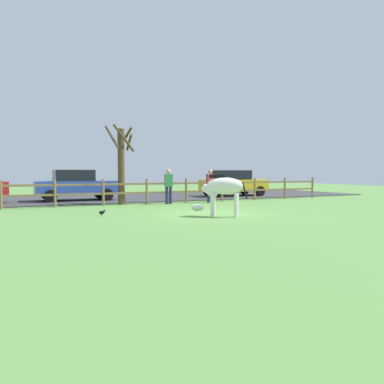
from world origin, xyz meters
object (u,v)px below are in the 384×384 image
(visitor_left_of_tree, at_px, (210,184))
(bare_tree, at_px, (121,163))
(zebra, at_px, (222,189))
(crow_on_grass, at_px, (102,212))
(visitor_right_of_tree, at_px, (169,185))
(parked_car_yellow, at_px, (233,183))
(parked_car_blue, at_px, (76,185))

(visitor_left_of_tree, bearing_deg, bare_tree, 169.50)
(bare_tree, distance_m, zebra, 6.35)
(visitor_left_of_tree, bearing_deg, crow_on_grass, -150.68)
(bare_tree, height_order, visitor_right_of_tree, bare_tree)
(bare_tree, bearing_deg, parked_car_yellow, 18.81)
(parked_car_blue, xyz_separation_m, visitor_right_of_tree, (3.72, -3.51, 0.06))
(zebra, bearing_deg, parked_car_yellow, 56.55)
(zebra, distance_m, visitor_left_of_tree, 5.68)
(parked_car_yellow, bearing_deg, visitor_right_of_tree, -149.76)
(parked_car_yellow, xyz_separation_m, visitor_left_of_tree, (-3.36, -3.35, 0.06))
(parked_car_yellow, relative_size, visitor_left_of_tree, 2.46)
(zebra, relative_size, visitor_left_of_tree, 0.96)
(bare_tree, height_order, crow_on_grass, bare_tree)
(visitor_left_of_tree, bearing_deg, visitor_right_of_tree, 175.73)
(visitor_left_of_tree, distance_m, visitor_right_of_tree, 2.12)
(crow_on_grass, bearing_deg, parked_car_blue, 89.45)
(zebra, distance_m, parked_car_yellow, 10.25)
(zebra, xyz_separation_m, parked_car_blue, (-3.54, 8.87, -0.08))
(zebra, distance_m, parked_car_blue, 9.55)
(bare_tree, height_order, parked_car_yellow, bare_tree)
(crow_on_grass, relative_size, visitor_right_of_tree, 0.13)
(parked_car_yellow, height_order, parked_car_blue, same)
(parked_car_blue, bearing_deg, crow_on_grass, -90.55)
(crow_on_grass, height_order, visitor_left_of_tree, visitor_left_of_tree)
(parked_car_yellow, height_order, visitor_right_of_tree, visitor_right_of_tree)
(crow_on_grass, distance_m, visitor_right_of_tree, 5.19)
(bare_tree, bearing_deg, parked_car_blue, 119.58)
(zebra, height_order, crow_on_grass, zebra)
(crow_on_grass, xyz_separation_m, visitor_left_of_tree, (5.90, 3.31, 0.78))
(parked_car_yellow, bearing_deg, parked_car_blue, 178.04)
(parked_car_yellow, distance_m, parked_car_blue, 9.20)
(bare_tree, height_order, visitor_left_of_tree, bare_tree)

